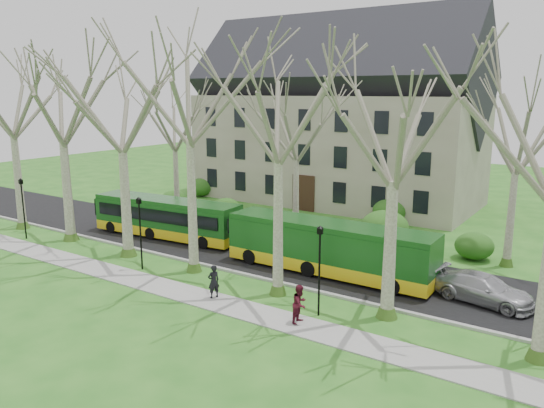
# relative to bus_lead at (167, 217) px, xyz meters

# --- Properties ---
(ground) EXTENTS (120.00, 120.00, 0.00)m
(ground) POSITION_rel_bus_lead_xyz_m (9.72, -4.85, -1.51)
(ground) COLOR #27661D
(ground) RESTS_ON ground
(sidewalk) EXTENTS (70.00, 2.00, 0.06)m
(sidewalk) POSITION_rel_bus_lead_xyz_m (9.72, -7.35, -1.48)
(sidewalk) COLOR gray
(sidewalk) RESTS_ON ground
(road) EXTENTS (80.00, 8.00, 0.06)m
(road) POSITION_rel_bus_lead_xyz_m (9.72, 0.65, -1.48)
(road) COLOR black
(road) RESTS_ON ground
(curb) EXTENTS (80.00, 0.25, 0.14)m
(curb) POSITION_rel_bus_lead_xyz_m (9.72, -3.35, -1.44)
(curb) COLOR #A5A39E
(curb) RESTS_ON ground
(building) EXTENTS (26.50, 12.20, 16.00)m
(building) POSITION_rel_bus_lead_xyz_m (3.72, 19.15, 6.56)
(building) COLOR gray
(building) RESTS_ON ground
(tree_row_verge) EXTENTS (49.00, 7.00, 14.00)m
(tree_row_verge) POSITION_rel_bus_lead_xyz_m (9.72, -4.55, 5.49)
(tree_row_verge) COLOR gray
(tree_row_verge) RESTS_ON ground
(tree_row_far) EXTENTS (33.00, 7.00, 12.00)m
(tree_row_far) POSITION_rel_bus_lead_xyz_m (8.39, 6.15, 4.49)
(tree_row_far) COLOR gray
(tree_row_far) RESTS_ON ground
(lamp_row) EXTENTS (36.22, 0.22, 4.30)m
(lamp_row) POSITION_rel_bus_lead_xyz_m (9.72, -5.85, 1.06)
(lamp_row) COLOR black
(lamp_row) RESTS_ON ground
(hedges) EXTENTS (30.60, 8.60, 2.00)m
(hedges) POSITION_rel_bus_lead_xyz_m (5.05, 9.15, -0.51)
(hedges) COLOR #214F16
(hedges) RESTS_ON ground
(bus_lead) EXTENTS (11.75, 3.38, 2.90)m
(bus_lead) POSITION_rel_bus_lead_xyz_m (0.00, 0.00, 0.00)
(bus_lead) COLOR #164D18
(bus_lead) RESTS_ON road
(bus_follow) EXTENTS (12.46, 2.67, 3.11)m
(bus_follow) POSITION_rel_bus_lead_xyz_m (13.33, -0.40, 0.11)
(bus_follow) COLOR #164D18
(bus_follow) RESTS_ON road
(sedan) EXTENTS (5.21, 2.85, 1.43)m
(sedan) POSITION_rel_bus_lead_xyz_m (21.86, -0.00, -0.73)
(sedan) COLOR #ACACB1
(sedan) RESTS_ON road
(pedestrian_a) EXTENTS (0.63, 0.74, 1.73)m
(pedestrian_a) POSITION_rel_bus_lead_xyz_m (10.25, -7.00, -0.58)
(pedestrian_a) COLOR black
(pedestrian_a) RESTS_ON sidewalk
(pedestrian_b) EXTENTS (0.70, 0.89, 1.80)m
(pedestrian_b) POSITION_rel_bus_lead_xyz_m (15.44, -7.11, -0.55)
(pedestrian_b) COLOR #4F1220
(pedestrian_b) RESTS_ON sidewalk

